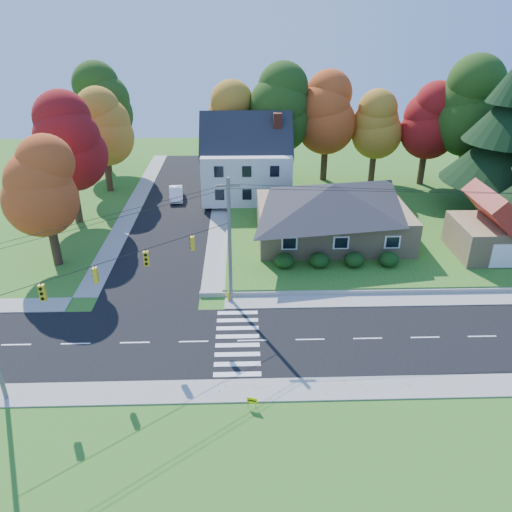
# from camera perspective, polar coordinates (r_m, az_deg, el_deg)

# --- Properties ---
(ground) EXTENTS (120.00, 120.00, 0.00)m
(ground) POSITION_cam_1_polar(r_m,az_deg,el_deg) (34.70, -0.46, -9.66)
(ground) COLOR #3D7923
(road_main) EXTENTS (90.00, 8.00, 0.02)m
(road_main) POSITION_cam_1_polar(r_m,az_deg,el_deg) (34.69, -0.46, -9.64)
(road_main) COLOR black
(road_main) RESTS_ON ground
(road_cross) EXTENTS (8.00, 44.00, 0.02)m
(road_cross) POSITION_cam_1_polar(r_m,az_deg,el_deg) (58.23, -8.99, 5.60)
(road_cross) COLOR black
(road_cross) RESTS_ON ground
(sidewalk_north) EXTENTS (90.00, 2.00, 0.08)m
(sidewalk_north) POSITION_cam_1_polar(r_m,az_deg,el_deg) (38.82, -0.63, -5.25)
(sidewalk_north) COLOR #9C9A90
(sidewalk_north) RESTS_ON ground
(sidewalk_south) EXTENTS (90.00, 2.00, 0.08)m
(sidewalk_south) POSITION_cam_1_polar(r_m,az_deg,el_deg) (30.78, -0.24, -15.10)
(sidewalk_south) COLOR #9C9A90
(sidewalk_south) RESTS_ON ground
(lawn) EXTENTS (30.00, 30.00, 0.50)m
(lawn) POSITION_cam_1_polar(r_m,az_deg,el_deg) (54.72, 12.80, 4.14)
(lawn) COLOR #3D7923
(lawn) RESTS_ON ground
(ranch_house) EXTENTS (14.60, 10.60, 5.40)m
(ranch_house) POSITION_cam_1_polar(r_m,az_deg,el_deg) (48.02, 8.71, 5.20)
(ranch_house) COLOR tan
(ranch_house) RESTS_ON lawn
(colonial_house) EXTENTS (10.40, 8.40, 9.60)m
(colonial_house) POSITION_cam_1_polar(r_m,az_deg,el_deg) (58.22, -1.08, 10.67)
(colonial_house) COLOR silver
(colonial_house) RESTS_ON lawn
(garage) EXTENTS (7.30, 6.30, 4.60)m
(garage) POSITION_cam_1_polar(r_m,az_deg,el_deg) (49.19, 25.76, 2.76)
(garage) COLOR tan
(garage) RESTS_ON lawn
(hedge_row) EXTENTS (10.70, 1.70, 1.27)m
(hedge_row) POSITION_cam_1_polar(r_m,az_deg,el_deg) (43.22, 9.22, -0.43)
(hedge_row) COLOR #163A10
(hedge_row) RESTS_ON lawn
(traffic_infrastructure) EXTENTS (38.10, 10.66, 10.00)m
(traffic_infrastructure) POSITION_cam_1_polar(r_m,az_deg,el_deg) (33.12, -0.80, -1.06)
(traffic_infrastructure) COLOR #666059
(traffic_infrastructure) RESTS_ON ground
(tree_lot_0) EXTENTS (6.72, 6.72, 12.51)m
(tree_lot_0) POSITION_cam_1_polar(r_m,az_deg,el_deg) (63.20, -3.10, 15.38)
(tree_lot_0) COLOR #3F2A19
(tree_lot_0) RESTS_ON lawn
(tree_lot_1) EXTENTS (7.84, 7.84, 14.60)m
(tree_lot_1) POSITION_cam_1_polar(r_m,az_deg,el_deg) (62.13, 2.63, 16.42)
(tree_lot_1) COLOR #3F2A19
(tree_lot_1) RESTS_ON lawn
(tree_lot_2) EXTENTS (7.28, 7.28, 13.56)m
(tree_lot_2) POSITION_cam_1_polar(r_m,az_deg,el_deg) (63.94, 8.13, 15.89)
(tree_lot_2) COLOR #3F2A19
(tree_lot_2) RESTS_ON lawn
(tree_lot_3) EXTENTS (6.16, 6.16, 11.47)m
(tree_lot_3) POSITION_cam_1_polar(r_m,az_deg,el_deg) (64.50, 13.63, 14.34)
(tree_lot_3) COLOR #3F2A19
(tree_lot_3) RESTS_ON lawn
(tree_lot_4) EXTENTS (6.72, 6.72, 12.51)m
(tree_lot_4) POSITION_cam_1_polar(r_m,az_deg,el_deg) (65.25, 19.17, 14.37)
(tree_lot_4) COLOR #3F2A19
(tree_lot_4) RESTS_ON lawn
(tree_lot_5) EXTENTS (8.40, 8.40, 15.64)m
(tree_lot_5) POSITION_cam_1_polar(r_m,az_deg,el_deg) (64.61, 23.47, 15.35)
(tree_lot_5) COLOR #3F2A19
(tree_lot_5) RESTS_ON lawn
(tree_west_0) EXTENTS (6.16, 6.16, 11.47)m
(tree_west_0) POSITION_cam_1_polar(r_m,az_deg,el_deg) (45.25, -23.12, 7.25)
(tree_west_0) COLOR #3F2A19
(tree_west_0) RESTS_ON ground
(tree_west_1) EXTENTS (7.28, 7.28, 13.56)m
(tree_west_1) POSITION_cam_1_polar(r_m,az_deg,el_deg) (54.30, -20.88, 12.04)
(tree_west_1) COLOR #3F2A19
(tree_west_1) RESTS_ON ground
(tree_west_2) EXTENTS (6.72, 6.72, 12.51)m
(tree_west_2) POSITION_cam_1_polar(r_m,az_deg,el_deg) (63.49, -17.20, 13.87)
(tree_west_2) COLOR #3F2A19
(tree_west_2) RESTS_ON ground
(tree_west_3) EXTENTS (7.84, 7.84, 14.60)m
(tree_west_3) POSITION_cam_1_polar(r_m,az_deg,el_deg) (71.37, -17.38, 16.22)
(tree_west_3) COLOR #3F2A19
(tree_west_3) RESTS_ON ground
(white_car) EXTENTS (2.02, 4.56, 1.46)m
(white_car) POSITION_cam_1_polar(r_m,az_deg,el_deg) (60.29, -9.12, 7.08)
(white_car) COLOR white
(white_car) RESTS_ON road_cross
(fire_hydrant) EXTENTS (0.43, 0.34, 0.77)m
(fire_hydrant) POSITION_cam_1_polar(r_m,az_deg,el_deg) (38.99, -3.16, -4.57)
(fire_hydrant) COLOR yellow
(fire_hydrant) RESTS_ON ground
(yard_sign) EXTENTS (0.59, 0.21, 0.76)m
(yard_sign) POSITION_cam_1_polar(r_m,az_deg,el_deg) (29.38, -0.47, -16.21)
(yard_sign) COLOR black
(yard_sign) RESTS_ON ground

